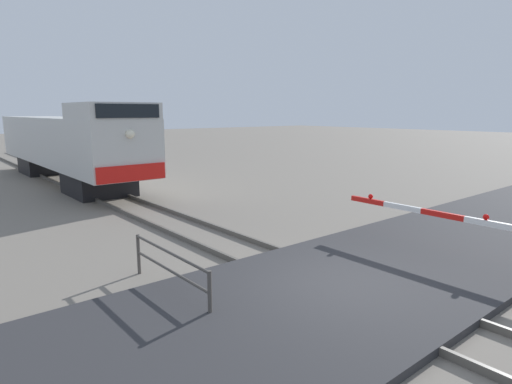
% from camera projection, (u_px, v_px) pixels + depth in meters
% --- Properties ---
extents(ground_plane, '(160.00, 160.00, 0.00)m').
position_uv_depth(ground_plane, '(340.00, 291.00, 9.12)').
color(ground_plane, slate).
extents(rail_track_left, '(0.08, 80.00, 0.15)m').
position_uv_depth(rail_track_left, '(317.00, 297.00, 8.66)').
color(rail_track_left, '#59544C').
rests_on(rail_track_left, ground_plane).
extents(rail_track_right, '(0.08, 80.00, 0.15)m').
position_uv_depth(rail_track_right, '(361.00, 279.00, 9.56)').
color(rail_track_right, '#59544C').
rests_on(rail_track_right, ground_plane).
extents(road_surface, '(36.00, 5.18, 0.16)m').
position_uv_depth(road_surface, '(340.00, 287.00, 9.11)').
color(road_surface, '#2D2D30').
rests_on(road_surface, ground_plane).
extents(locomotive, '(2.95, 16.85, 4.11)m').
position_uv_depth(locomotive, '(68.00, 143.00, 22.66)').
color(locomotive, black).
rests_on(locomotive, ground_plane).
extents(guard_railing, '(0.08, 3.07, 0.95)m').
position_uv_depth(guard_railing, '(169.00, 265.00, 8.86)').
color(guard_railing, '#4C4742').
rests_on(guard_railing, ground_plane).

